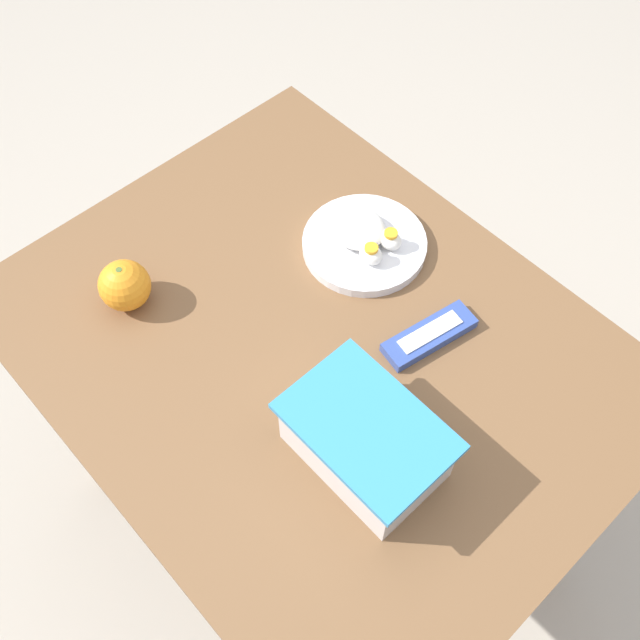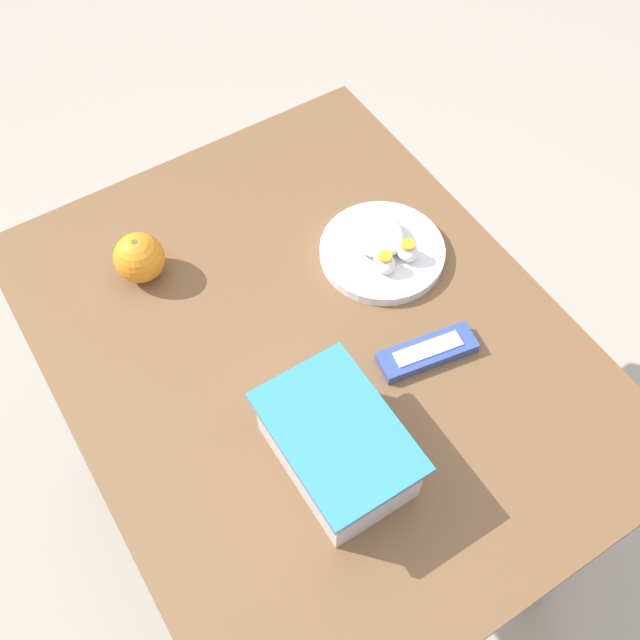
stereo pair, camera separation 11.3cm
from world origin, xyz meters
name	(u,v)px [view 2 (the right image)]	position (x,y,z in m)	size (l,w,h in m)	color
ground_plane	(315,507)	(0.00, 0.00, 0.00)	(10.00, 10.00, 0.00)	#B2A899
table	(313,389)	(0.00, 0.00, 0.59)	(0.94, 0.73, 0.74)	brown
food_container	(337,448)	(-0.18, 0.07, 0.78)	(0.22, 0.15, 0.10)	white
orange_fruit	(139,258)	(0.26, 0.16, 0.78)	(0.08, 0.08, 0.08)	orange
rice_plate	(382,247)	(0.09, -0.19, 0.76)	(0.21, 0.21, 0.05)	white
candy_bar	(427,352)	(-0.11, -0.13, 0.75)	(0.07, 0.16, 0.02)	#334C9E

